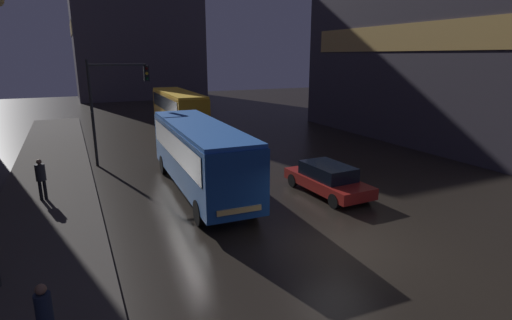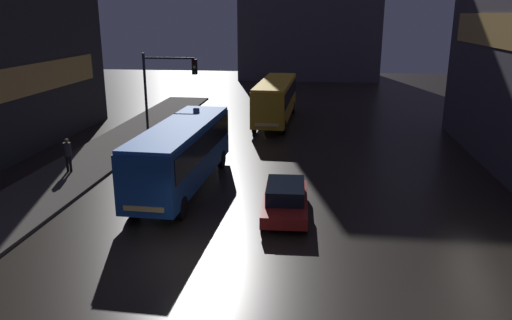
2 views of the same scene
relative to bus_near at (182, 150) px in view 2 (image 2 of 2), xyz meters
name	(u,v)px [view 2 (image 2 of 2)]	position (x,y,z in m)	size (l,w,h in m)	color
ground_plane	(197,262)	(2.46, -7.37, -1.99)	(120.00, 120.00, 0.00)	black
sidewalk_left	(82,167)	(-6.54, 2.63, -1.92)	(4.00, 48.00, 0.15)	#47423D
bus_near	(182,150)	(0.00, 0.00, 0.00)	(2.79, 10.38, 3.23)	#194793
bus_far	(276,97)	(3.16, 16.35, 0.04)	(2.69, 11.00, 3.30)	orange
car_taxi	(285,199)	(5.23, -2.76, -1.26)	(2.06, 4.72, 1.41)	maroon
pedestrian_near	(68,152)	(-6.69, 1.49, -0.74)	(0.56, 0.56, 1.82)	black
traffic_light_main	(164,85)	(-2.95, 6.98, 2.12)	(3.39, 0.35, 6.05)	#2D2D2D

